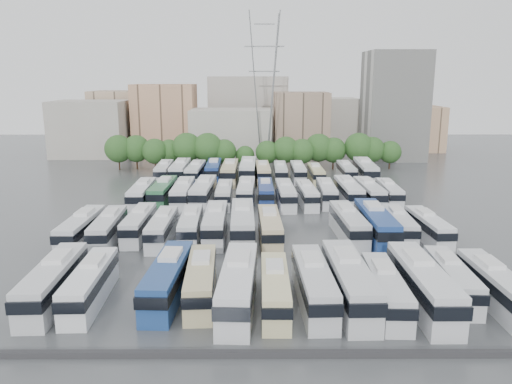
{
  "coord_description": "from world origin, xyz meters",
  "views": [
    {
      "loc": [
        -0.13,
        -65.75,
        20.02
      ],
      "look_at": [
        0.05,
        7.45,
        3.0
      ],
      "focal_mm": 35.0,
      "sensor_mm": 36.0,
      "label": 1
    }
  ],
  "objects_px": {
    "bus_r3_s6": "(248,170)",
    "bus_r3_s10": "(316,174)",
    "bus_r1_s4": "(191,225)",
    "bus_r2_s13": "(389,192)",
    "bus_r1_s3": "(162,228)",
    "bus_r1_s6": "(243,223)",
    "bus_r1_s7": "(270,227)",
    "bus_r2_s8": "(286,194)",
    "bus_r0_s5": "(201,280)",
    "bus_r0_s12": "(452,279)",
    "bus_r0_s11": "(422,284)",
    "bus_r0_s2": "(90,283)",
    "bus_r3_s13": "(365,171)",
    "bus_r3_s4": "(213,170)",
    "bus_r2_s4": "(203,192)",
    "bus_r0_s6": "(238,285)",
    "bus_r3_s12": "(346,171)",
    "bus_r0_s10": "(386,289)",
    "bus_r1_s1": "(108,228)",
    "bus_r3_s8": "(280,172)",
    "bus_r2_s5": "(224,194)",
    "apartment_tower": "(394,106)",
    "bus_r0_s8": "(314,284)",
    "bus_r3_s3": "(196,172)",
    "bus_r2_s3": "(183,193)",
    "bus_r0_s4": "(168,278)",
    "bus_r0_s13": "(495,285)",
    "bus_r1_s11": "(376,224)",
    "bus_r1_s10": "(349,224)",
    "bus_r0_s9": "(349,281)",
    "bus_r3_s9": "(298,172)",
    "bus_r0_s1": "(53,281)",
    "bus_r0_s7": "(275,289)",
    "bus_r1_s12": "(399,225)",
    "bus_r2_s7": "(266,192)",
    "bus_r2_s11": "(348,192)",
    "bus_r3_s7": "(263,173)",
    "bus_r3_s1": "(164,171)",
    "bus_r2_s2": "(163,192)",
    "bus_r1_s5": "(215,223)",
    "bus_r3_s5": "(230,172)",
    "bus_r1_s0": "(81,228)",
    "bus_r3_s2": "(180,171)",
    "bus_r2_s6": "(246,192)",
    "bus_r2_s9": "(307,194)",
    "bus_r1_s13": "(428,227)",
    "bus_r2_s1": "(142,194)"
  },
  "relations": [
    {
      "from": "bus_r1_s10",
      "to": "bus_r3_s10",
      "type": "distance_m",
      "value": 34.24
    },
    {
      "from": "bus_r3_s6",
      "to": "bus_r3_s10",
      "type": "bearing_deg",
      "value": -7.17
    },
    {
      "from": "bus_r1_s4",
      "to": "bus_r0_s10",
      "type": "bearing_deg",
      "value": -46.96
    },
    {
      "from": "bus_r0_s11",
      "to": "bus_r0_s13",
      "type": "distance_m",
      "value": 6.65
    },
    {
      "from": "bus_r0_s10",
      "to": "bus_r0_s2",
      "type": "bearing_deg",
      "value": 179.21
    },
    {
      "from": "bus_r2_s8",
      "to": "bus_r1_s11",
      "type": "bearing_deg",
      "value": -61.57
    },
    {
      "from": "bus_r1_s10",
      "to": "bus_r3_s9",
      "type": "xyz_separation_m",
      "value": [
        -3.27,
        36.42,
        -0.2
      ]
    },
    {
      "from": "bus_r1_s0",
      "to": "bus_r3_s2",
      "type": "bearing_deg",
      "value": 80.57
    },
    {
      "from": "bus_r0_s6",
      "to": "bus_r3_s12",
      "type": "height_order",
      "value": "bus_r0_s6"
    },
    {
      "from": "bus_r3_s6",
      "to": "bus_r3_s10",
      "type": "height_order",
      "value": "bus_r3_s6"
    },
    {
      "from": "bus_r2_s7",
      "to": "bus_r2_s8",
      "type": "xyz_separation_m",
      "value": [
        3.12,
        -2.01,
        0.1
      ]
    },
    {
      "from": "bus_r0_s13",
      "to": "bus_r3_s1",
      "type": "xyz_separation_m",
      "value": [
        -39.38,
        55.1,
        0.0
      ]
    },
    {
      "from": "bus_r0_s2",
      "to": "bus_r0_s9",
      "type": "xyz_separation_m",
      "value": [
        23.35,
        -0.25,
        0.3
      ]
    },
    {
      "from": "bus_r2_s11",
      "to": "bus_r0_s10",
      "type": "bearing_deg",
      "value": -96.77
    },
    {
      "from": "bus_r0_s7",
      "to": "bus_r1_s12",
      "type": "distance_m",
      "value": 25.52
    },
    {
      "from": "bus_r3_s5",
      "to": "bus_r3_s9",
      "type": "xyz_separation_m",
      "value": [
        13.36,
        1.92,
        -0.29
      ]
    },
    {
      "from": "bus_r1_s12",
      "to": "apartment_tower",
      "type": "bearing_deg",
      "value": 78.35
    },
    {
      "from": "bus_r1_s1",
      "to": "bus_r3_s8",
      "type": "bearing_deg",
      "value": 55.53
    },
    {
      "from": "apartment_tower",
      "to": "bus_r3_s13",
      "type": "distance_m",
      "value": 32.81
    },
    {
      "from": "bus_r3_s6",
      "to": "bus_r3_s7",
      "type": "bearing_deg",
      "value": -26.39
    },
    {
      "from": "bus_r0_s4",
      "to": "bus_r0_s5",
      "type": "height_order",
      "value": "bus_r0_s4"
    },
    {
      "from": "bus_r1_s11",
      "to": "bus_r3_s9",
      "type": "distance_m",
      "value": 37.73
    },
    {
      "from": "bus_r1_s7",
      "to": "bus_r2_s8",
      "type": "xyz_separation_m",
      "value": [
        3.01,
        17.93,
        -0.02
      ]
    },
    {
      "from": "bus_r1_s3",
      "to": "bus_r2_s5",
      "type": "distance_m",
      "value": 19.47
    },
    {
      "from": "bus_r1_s5",
      "to": "bus_r1_s11",
      "type": "distance_m",
      "value": 20.1
    },
    {
      "from": "bus_r0_s11",
      "to": "bus_r2_s6",
      "type": "relative_size",
      "value": 1.14
    },
    {
      "from": "bus_r0_s13",
      "to": "bus_r3_s7",
      "type": "bearing_deg",
      "value": 110.09
    },
    {
      "from": "bus_r0_s8",
      "to": "bus_r0_s11",
      "type": "distance_m",
      "value": 9.6
    },
    {
      "from": "bus_r3_s13",
      "to": "bus_r3_s4",
      "type": "bearing_deg",
      "value": 179.29
    },
    {
      "from": "bus_r0_s11",
      "to": "bus_r0_s2",
      "type": "bearing_deg",
      "value": 178.17
    },
    {
      "from": "apartment_tower",
      "to": "bus_r0_s10",
      "type": "relative_size",
      "value": 2.27
    },
    {
      "from": "bus_r1_s7",
      "to": "bus_r3_s9",
      "type": "xyz_separation_m",
      "value": [
        6.68,
        37.65,
        -0.11
      ]
    },
    {
      "from": "bus_r0_s1",
      "to": "bus_r2_s4",
      "type": "distance_m",
      "value": 36.7
    },
    {
      "from": "bus_r1_s4",
      "to": "bus_r3_s7",
      "type": "bearing_deg",
      "value": 72.24
    },
    {
      "from": "bus_r0_s8",
      "to": "bus_r1_s4",
      "type": "bearing_deg",
      "value": 123.74
    },
    {
      "from": "bus_r0_s7",
      "to": "bus_r0_s8",
      "type": "bearing_deg",
      "value": 10.79
    },
    {
      "from": "bus_r1_s4",
      "to": "bus_r2_s9",
      "type": "xyz_separation_m",
      "value": [
        16.38,
        16.84,
        -0.02
      ]
    },
    {
      "from": "bus_r2_s1",
      "to": "bus_r2_s5",
      "type": "distance_m",
      "value": 12.97
    },
    {
      "from": "bus_r0_s2",
      "to": "bus_r1_s7",
      "type": "relative_size",
      "value": 0.99
    },
    {
      "from": "bus_r3_s3",
      "to": "bus_r2_s3",
      "type": "bearing_deg",
      "value": -87.97
    },
    {
      "from": "bus_r1_s0",
      "to": "bus_r3_s8",
      "type": "distance_m",
      "value": 46.02
    },
    {
      "from": "bus_r3_s7",
      "to": "bus_r3_s1",
      "type": "bearing_deg",
      "value": 173.51
    },
    {
      "from": "bus_r0_s1",
      "to": "bus_r2_s7",
      "type": "relative_size",
      "value": 1.16
    },
    {
      "from": "bus_r1_s11",
      "to": "bus_r1_s13",
      "type": "height_order",
      "value": "bus_r1_s11"
    },
    {
      "from": "bus_r3_s1",
      "to": "bus_r2_s2",
      "type": "bearing_deg",
      "value": -82.69
    },
    {
      "from": "bus_r0_s5",
      "to": "bus_r0_s12",
      "type": "distance_m",
      "value": 23.23
    },
    {
      "from": "bus_r1_s4",
      "to": "bus_r2_s13",
      "type": "bearing_deg",
      "value": 29.29
    },
    {
      "from": "bus_r1_s3",
      "to": "bus_r1_s6",
      "type": "distance_m",
      "value": 10.0
    },
    {
      "from": "bus_r1_s6",
      "to": "bus_r2_s4",
      "type": "height_order",
      "value": "bus_r1_s6"
    },
    {
      "from": "bus_r1_s13",
      "to": "bus_r0_s12",
      "type": "bearing_deg",
      "value": -104.59
    }
  ]
}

